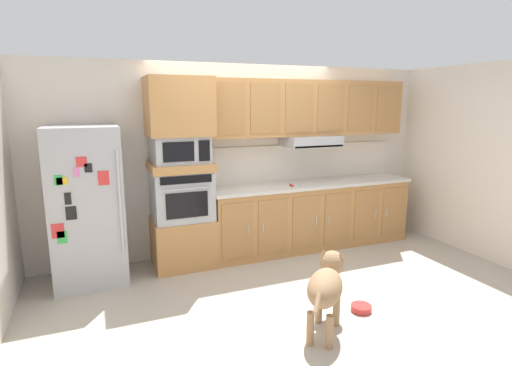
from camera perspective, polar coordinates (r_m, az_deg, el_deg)
ground_plane at (r=4.92m, az=2.85°, el=-12.84°), size 9.60×9.60×0.00m
back_kitchen_wall at (r=5.57m, az=-1.85°, el=3.43°), size 6.20×0.12×2.50m
side_panel_right at (r=6.27m, az=26.91°, el=3.09°), size 0.12×7.10×2.50m
refrigerator at (r=4.88m, az=-22.61°, el=-3.00°), size 0.76×0.73×1.76m
oven_base_cabinet at (r=5.20m, az=-10.14°, el=-8.09°), size 0.74×0.62×0.60m
built_in_oven at (r=5.04m, az=-10.37°, el=-1.64°), size 0.70×0.62×0.60m
appliance_mid_shelf at (r=4.97m, az=-10.52°, el=2.30°), size 0.74×0.62×0.10m
microwave at (r=4.94m, az=-10.60°, el=4.70°), size 0.64×0.54×0.32m
appliance_upper_cabinet at (r=4.92m, az=-10.82°, el=10.50°), size 0.74×0.62×0.68m
lower_cabinet_run at (r=5.78m, az=7.70°, el=-4.59°), size 2.88×0.63×0.88m
countertop_slab at (r=5.68m, az=7.80°, el=-0.11°), size 2.92×0.64×0.04m
backsplash_panel at (r=5.88m, az=6.48°, el=2.99°), size 2.92×0.02×0.50m
upper_cabinet_with_hood at (r=5.67m, az=7.46°, el=10.09°), size 2.88×0.48×0.88m
screwdriver at (r=5.38m, az=5.12°, el=-0.30°), size 0.14×0.12×0.03m
dog at (r=3.73m, az=9.87°, el=-13.79°), size 0.70×0.78×0.66m
dog_food_bowl at (r=4.29m, az=14.54°, el=-16.59°), size 0.20×0.20×0.06m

